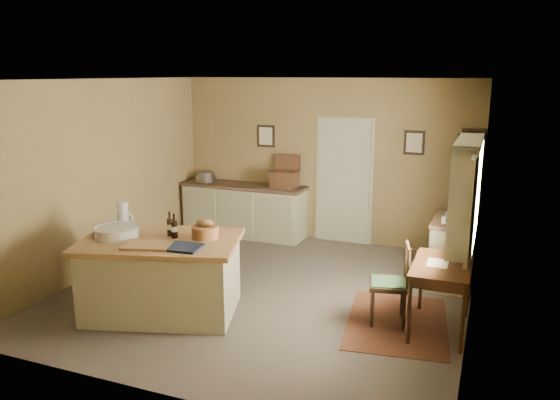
# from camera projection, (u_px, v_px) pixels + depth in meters

# --- Properties ---
(ground) EXTENTS (5.00, 5.00, 0.00)m
(ground) POSITION_uv_depth(u_px,v_px,m) (266.00, 291.00, 7.12)
(ground) COLOR brown
(ground) RESTS_ON ground
(wall_back) EXTENTS (5.00, 0.10, 2.70)m
(wall_back) POSITION_uv_depth(u_px,v_px,m) (325.00, 161.00, 9.07)
(wall_back) COLOR olive
(wall_back) RESTS_ON ground
(wall_front) EXTENTS (5.00, 0.10, 2.70)m
(wall_front) POSITION_uv_depth(u_px,v_px,m) (148.00, 248.00, 4.55)
(wall_front) COLOR olive
(wall_front) RESTS_ON ground
(wall_left) EXTENTS (0.10, 5.00, 2.70)m
(wall_left) POSITION_uv_depth(u_px,v_px,m) (103.00, 176.00, 7.71)
(wall_left) COLOR olive
(wall_left) RESTS_ON ground
(wall_right) EXTENTS (0.10, 5.00, 2.70)m
(wall_right) POSITION_uv_depth(u_px,v_px,m) (478.00, 208.00, 5.91)
(wall_right) COLOR olive
(wall_right) RESTS_ON ground
(ceiling) EXTENTS (5.00, 5.00, 0.00)m
(ceiling) POSITION_uv_depth(u_px,v_px,m) (265.00, 79.00, 6.50)
(ceiling) COLOR silver
(ceiling) RESTS_ON wall_back
(door) EXTENTS (0.97, 0.06, 2.11)m
(door) POSITION_uv_depth(u_px,v_px,m) (344.00, 180.00, 8.99)
(door) COLOR beige
(door) RESTS_ON ground
(framed_prints) EXTENTS (2.82, 0.02, 0.38)m
(framed_prints) POSITION_uv_depth(u_px,v_px,m) (336.00, 139.00, 8.90)
(framed_prints) COLOR black
(framed_prints) RESTS_ON ground
(window) EXTENTS (0.25, 1.99, 1.12)m
(window) POSITION_uv_depth(u_px,v_px,m) (471.00, 193.00, 5.71)
(window) COLOR beige
(window) RESTS_ON ground
(work_island) EXTENTS (2.06, 1.63, 1.20)m
(work_island) POSITION_uv_depth(u_px,v_px,m) (161.00, 274.00, 6.37)
(work_island) COLOR beige
(work_island) RESTS_ON ground
(sideboard) EXTENTS (2.16, 0.61, 1.18)m
(sideboard) POSITION_uv_depth(u_px,v_px,m) (245.00, 208.00, 9.48)
(sideboard) COLOR beige
(sideboard) RESTS_ON ground
(rug) EXTENTS (1.30, 1.73, 0.01)m
(rug) POSITION_uv_depth(u_px,v_px,m) (397.00, 322.00, 6.21)
(rug) COLOR #4B2718
(rug) RESTS_ON ground
(writing_desk) EXTENTS (0.61, 1.00, 0.82)m
(writing_desk) POSITION_uv_depth(u_px,v_px,m) (442.00, 272.00, 5.90)
(writing_desk) COLOR #311B0E
(writing_desk) RESTS_ON ground
(desk_chair) EXTENTS (0.51, 0.51, 0.91)m
(desk_chair) POSITION_uv_depth(u_px,v_px,m) (388.00, 284.00, 6.13)
(desk_chair) COLOR black
(desk_chair) RESTS_ON ground
(right_cabinet) EXTENTS (0.53, 0.95, 0.99)m
(right_cabinet) POSITION_uv_depth(u_px,v_px,m) (452.00, 251.00, 7.28)
(right_cabinet) COLOR beige
(right_cabinet) RESTS_ON ground
(shelving_unit) EXTENTS (0.34, 0.89, 1.98)m
(shelving_unit) POSITION_uv_depth(u_px,v_px,m) (470.00, 200.00, 7.86)
(shelving_unit) COLOR black
(shelving_unit) RESTS_ON ground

